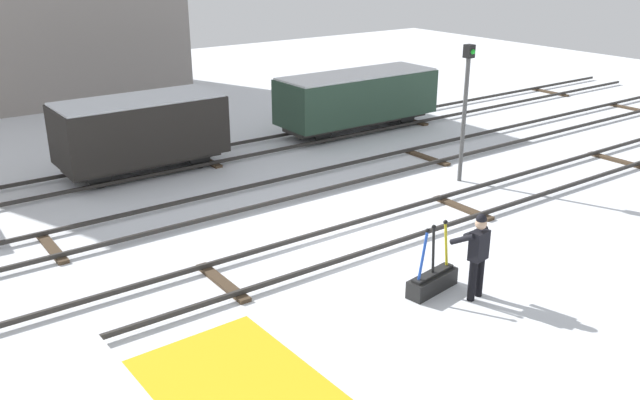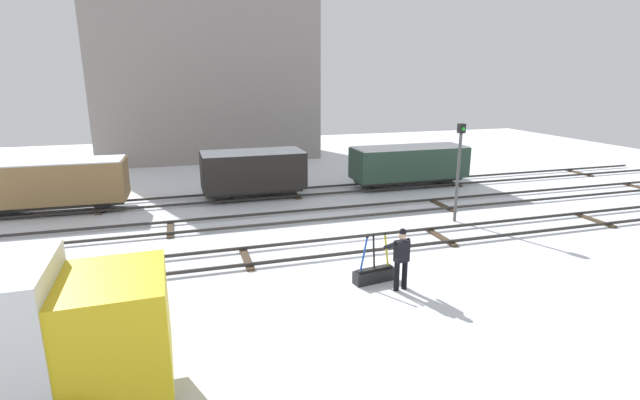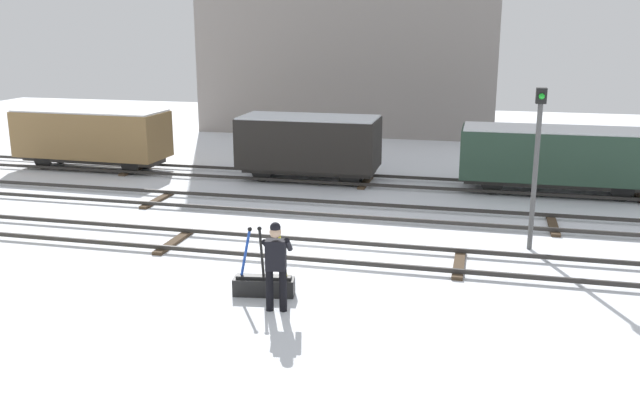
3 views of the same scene
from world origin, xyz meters
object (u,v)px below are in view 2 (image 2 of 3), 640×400
at_px(switch_lever_frame, 374,273).
at_px(rail_worker, 401,255).
at_px(signal_post, 459,163).
at_px(freight_car_near_switch, 55,183).
at_px(freight_car_far_end, 253,171).
at_px(freight_car_back_track, 409,163).

xyz_separation_m(switch_lever_frame, rail_worker, (0.48, -0.66, 0.76)).
relative_size(signal_post, freight_car_near_switch, 0.68).
distance_m(freight_car_far_end, freight_car_back_track, 8.22).
height_order(switch_lever_frame, signal_post, signal_post).
xyz_separation_m(freight_car_near_switch, freight_car_far_end, (8.45, 0.00, 0.01)).
bearing_deg(signal_post, rail_worker, -134.54).
bearing_deg(signal_post, freight_car_near_switch, 158.61).
bearing_deg(signal_post, freight_car_back_track, 80.09).
distance_m(rail_worker, freight_car_near_switch, 15.42).
xyz_separation_m(freight_car_near_switch, freight_car_back_track, (16.67, 0.00, -0.06)).
distance_m(rail_worker, freight_car_far_end, 11.34).
relative_size(signal_post, freight_car_back_track, 0.65).
relative_size(switch_lever_frame, freight_car_back_track, 0.24).
bearing_deg(freight_car_near_switch, freight_car_far_end, 1.50).
bearing_deg(freight_car_back_track, freight_car_near_switch, -179.90).
distance_m(signal_post, freight_car_back_track, 6.31).
height_order(switch_lever_frame, rail_worker, rail_worker).
height_order(switch_lever_frame, freight_car_far_end, freight_car_far_end).
bearing_deg(freight_car_back_track, switch_lever_frame, -121.66).
distance_m(switch_lever_frame, freight_car_back_track, 12.33).
height_order(switch_lever_frame, freight_car_near_switch, freight_car_near_switch).
distance_m(signal_post, freight_car_near_switch, 16.79).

